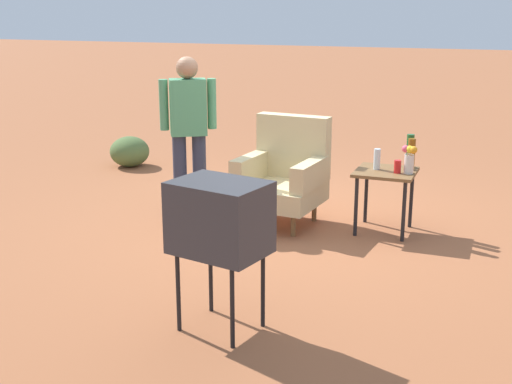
{
  "coord_description": "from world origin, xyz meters",
  "views": [
    {
      "loc": [
        2.09,
        -6.19,
        2.12
      ],
      "look_at": [
        0.18,
        -1.25,
        0.65
      ],
      "focal_mm": 47.23,
      "sensor_mm": 36.0,
      "label": 1
    }
  ],
  "objects": [
    {
      "name": "person_standing",
      "position": [
        -0.96,
        -0.17,
        0.94
      ],
      "size": [
        0.5,
        0.37,
        1.64
      ],
      "color": "#2D3347",
      "rests_on": "ground"
    },
    {
      "name": "soda_can_red",
      "position": [
        1.12,
        -0.01,
        0.67
      ],
      "size": [
        0.07,
        0.07,
        0.12
      ],
      "primitive_type": "cylinder",
      "color": "red",
      "rests_on": "side_table"
    },
    {
      "name": "ground_plane",
      "position": [
        0.0,
        0.0,
        0.0
      ],
      "size": [
        60.0,
        60.0,
        0.0
      ],
      "primitive_type": "plane",
      "color": "#A05B38"
    },
    {
      "name": "flower_vase",
      "position": [
        1.22,
        0.01,
        0.76
      ],
      "size": [
        0.14,
        0.1,
        0.27
      ],
      "color": "silver",
      "rests_on": "side_table"
    },
    {
      "name": "armchair",
      "position": [
        0.01,
        -0.01,
        0.5
      ],
      "size": [
        0.84,
        0.85,
        1.06
      ],
      "color": "brown",
      "rests_on": "ground"
    },
    {
      "name": "bottle_tall_amber",
      "position": [
        1.22,
        0.18,
        0.76
      ],
      "size": [
        0.07,
        0.07,
        0.3
      ],
      "primitive_type": "cylinder",
      "color": "brown",
      "rests_on": "side_table"
    },
    {
      "name": "side_table",
      "position": [
        1.01,
        0.05,
        0.52
      ],
      "size": [
        0.56,
        0.56,
        0.61
      ],
      "color": "black",
      "rests_on": "ground"
    },
    {
      "name": "shrub_near",
      "position": [
        -2.74,
        1.55,
        0.21
      ],
      "size": [
        0.53,
        0.53,
        0.41
      ],
      "primitive_type": "ellipsoid",
      "color": "#516B38",
      "rests_on": "ground"
    },
    {
      "name": "bottle_short_clear",
      "position": [
        0.91,
        0.07,
        0.71
      ],
      "size": [
        0.06,
        0.06,
        0.2
      ],
      "primitive_type": "cylinder",
      "color": "silver",
      "rests_on": "side_table"
    },
    {
      "name": "bottle_wine_green",
      "position": [
        1.19,
        0.28,
        0.77
      ],
      "size": [
        0.07,
        0.07,
        0.32
      ],
      "primitive_type": "cylinder",
      "color": "#1E5623",
      "rests_on": "side_table"
    },
    {
      "name": "tv_on_stand",
      "position": [
        0.37,
        -2.38,
        0.78
      ],
      "size": [
        0.68,
        0.55,
        1.03
      ],
      "color": "black",
      "rests_on": "ground"
    }
  ]
}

